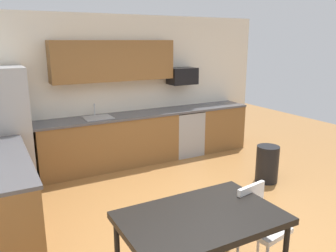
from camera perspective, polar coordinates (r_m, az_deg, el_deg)
name	(u,v)px	position (r m, az deg, el deg)	size (l,w,h in m)	color
ground_plane	(204,216)	(4.64, 6.14, -14.82)	(12.00, 12.00, 0.00)	#9E6B38
wall_back	(126,89)	(6.46, -7.07, 6.19)	(5.80, 0.10, 2.70)	silver
cabinet_run_back	(110,143)	(6.17, -9.78, -2.86)	(2.53, 0.60, 0.90)	brown
cabinet_run_back_right	(217,127)	(7.25, 8.22, -0.21)	(1.02, 0.60, 0.90)	brown
cabinet_run_left	(4,198)	(4.48, -25.91, -10.92)	(0.60, 2.00, 0.90)	brown
countertop_back	(134,115)	(6.22, -5.75, 1.89)	(4.80, 0.64, 0.04)	#4C4C51
upper_cabinets_back	(114,61)	(6.10, -9.12, 10.84)	(2.20, 0.34, 0.70)	brown
refrigerator	(3,130)	(5.68, -26.10, -0.56)	(0.76, 0.70, 1.87)	#9EA0A5
oven_range	(184,132)	(6.81, 2.75, -0.99)	(0.60, 0.60, 0.91)	#999BA0
microwave	(182,76)	(6.69, 2.42, 8.44)	(0.54, 0.36, 0.32)	black
sink_basin	(98,121)	(6.00, -11.72, 0.81)	(0.48, 0.40, 0.14)	#A5A8AD
sink_faucet	(95,110)	(6.14, -12.29, 2.61)	(0.02, 0.02, 0.24)	#B2B5BA
dining_table	(201,222)	(3.07, 5.60, -15.78)	(1.40, 0.90, 0.78)	black
chair_near_table	(258,221)	(3.61, 15.01, -15.20)	(0.46, 0.46, 0.85)	white
trash_bin	(267,164)	(5.74, 16.40, -6.15)	(0.36, 0.36, 0.60)	black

